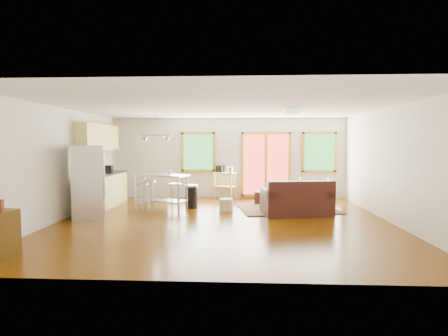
{
  "coord_description": "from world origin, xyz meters",
  "views": [
    {
      "loc": [
        0.4,
        -7.85,
        1.77
      ],
      "look_at": [
        0.0,
        0.3,
        1.2
      ],
      "focal_mm": 28.0,
      "sensor_mm": 36.0,
      "label": 1
    }
  ],
  "objects_px": {
    "refrigerator": "(89,182)",
    "coffee_table": "(294,195)",
    "island": "(161,185)",
    "kitchen_cart": "(225,176)",
    "loveseat": "(297,201)",
    "ottoman": "(265,197)",
    "rug": "(286,208)",
    "armchair": "(314,190)"
  },
  "relations": [
    {
      "from": "refrigerator",
      "to": "coffee_table",
      "type": "bearing_deg",
      "value": -1.1
    },
    {
      "from": "island",
      "to": "kitchen_cart",
      "type": "bearing_deg",
      "value": 50.26
    },
    {
      "from": "coffee_table",
      "to": "refrigerator",
      "type": "distance_m",
      "value": 5.38
    },
    {
      "from": "loveseat",
      "to": "ottoman",
      "type": "bearing_deg",
      "value": 103.81
    },
    {
      "from": "rug",
      "to": "refrigerator",
      "type": "xyz_separation_m",
      "value": [
        -4.85,
        -1.45,
        0.85
      ]
    },
    {
      "from": "loveseat",
      "to": "kitchen_cart",
      "type": "distance_m",
      "value": 3.18
    },
    {
      "from": "armchair",
      "to": "loveseat",
      "type": "bearing_deg",
      "value": 72.64
    },
    {
      "from": "loveseat",
      "to": "coffee_table",
      "type": "relative_size",
      "value": 1.57
    },
    {
      "from": "armchair",
      "to": "refrigerator",
      "type": "height_order",
      "value": "refrigerator"
    },
    {
      "from": "coffee_table",
      "to": "refrigerator",
      "type": "xyz_separation_m",
      "value": [
        -5.09,
        -1.65,
        0.52
      ]
    },
    {
      "from": "island",
      "to": "kitchen_cart",
      "type": "distance_m",
      "value": 2.55
    },
    {
      "from": "rug",
      "to": "refrigerator",
      "type": "distance_m",
      "value": 5.14
    },
    {
      "from": "rug",
      "to": "refrigerator",
      "type": "relative_size",
      "value": 1.46
    },
    {
      "from": "ottoman",
      "to": "island",
      "type": "bearing_deg",
      "value": -159.73
    },
    {
      "from": "loveseat",
      "to": "armchair",
      "type": "distance_m",
      "value": 1.54
    },
    {
      "from": "armchair",
      "to": "ottoman",
      "type": "distance_m",
      "value": 1.42
    },
    {
      "from": "coffee_table",
      "to": "armchair",
      "type": "height_order",
      "value": "armchair"
    },
    {
      "from": "loveseat",
      "to": "refrigerator",
      "type": "distance_m",
      "value": 5.06
    },
    {
      "from": "loveseat",
      "to": "armchair",
      "type": "bearing_deg",
      "value": 53.7
    },
    {
      "from": "rug",
      "to": "refrigerator",
      "type": "bearing_deg",
      "value": -163.33
    },
    {
      "from": "kitchen_cart",
      "to": "loveseat",
      "type": "bearing_deg",
      "value": -52.54
    },
    {
      "from": "coffee_table",
      "to": "ottoman",
      "type": "bearing_deg",
      "value": 144.52
    },
    {
      "from": "island",
      "to": "rug",
      "type": "bearing_deg",
      "value": 5.21
    },
    {
      "from": "loveseat",
      "to": "kitchen_cart",
      "type": "bearing_deg",
      "value": 118.29
    },
    {
      "from": "island",
      "to": "ottoman",
      "type": "bearing_deg",
      "value": 20.27
    },
    {
      "from": "rug",
      "to": "armchair",
      "type": "relative_size",
      "value": 2.88
    },
    {
      "from": "rug",
      "to": "armchair",
      "type": "height_order",
      "value": "armchair"
    },
    {
      "from": "coffee_table",
      "to": "kitchen_cart",
      "type": "bearing_deg",
      "value": 144.19
    },
    {
      "from": "rug",
      "to": "coffee_table",
      "type": "xyz_separation_m",
      "value": [
        0.24,
        0.2,
        0.33
      ]
    },
    {
      "from": "armchair",
      "to": "island",
      "type": "distance_m",
      "value": 4.33
    },
    {
      "from": "coffee_table",
      "to": "ottoman",
      "type": "height_order",
      "value": "coffee_table"
    },
    {
      "from": "rug",
      "to": "ottoman",
      "type": "relative_size",
      "value": 4.59
    },
    {
      "from": "loveseat",
      "to": "armchair",
      "type": "relative_size",
      "value": 2.02
    },
    {
      "from": "ottoman",
      "to": "armchair",
      "type": "bearing_deg",
      "value": -9.74
    },
    {
      "from": "rug",
      "to": "kitchen_cart",
      "type": "distance_m",
      "value": 2.53
    },
    {
      "from": "loveseat",
      "to": "kitchen_cart",
      "type": "height_order",
      "value": "kitchen_cart"
    },
    {
      "from": "rug",
      "to": "island",
      "type": "distance_m",
      "value": 3.47
    },
    {
      "from": "loveseat",
      "to": "island",
      "type": "bearing_deg",
      "value": 162.1
    },
    {
      "from": "loveseat",
      "to": "coffee_table",
      "type": "bearing_deg",
      "value": 75.83
    },
    {
      "from": "rug",
      "to": "ottoman",
      "type": "height_order",
      "value": "ottoman"
    },
    {
      "from": "refrigerator",
      "to": "loveseat",
      "type": "bearing_deg",
      "value": -12.25
    },
    {
      "from": "ottoman",
      "to": "refrigerator",
      "type": "xyz_separation_m",
      "value": [
        -4.32,
        -2.2,
        0.68
      ]
    }
  ]
}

